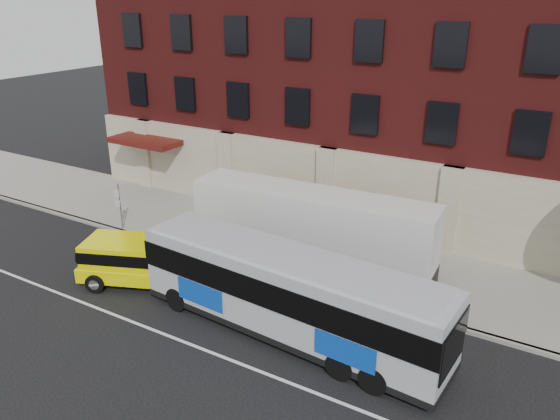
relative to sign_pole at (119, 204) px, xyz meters
The scene contains 9 objects.
ground 10.59m from the sign_pole, 35.87° to the right, with size 120.00×120.00×0.00m, color black.
sidewalk 9.07m from the sign_pole, 18.56° to the left, with size 60.00×6.00×0.15m, color #9B988D.
kerb 8.61m from the sign_pole, ahead, with size 60.00×0.25×0.15m, color #9B988D.
lane_line 10.31m from the sign_pole, 33.60° to the right, with size 60.00×0.12×0.01m, color silver.
building 15.03m from the sign_pole, 51.75° to the left, with size 30.00×12.10×15.00m.
sign_pole is the anchor object (origin of this frame).
city_bus 12.01m from the sign_pole, 16.58° to the right, with size 11.44×3.22×3.10m.
yellow_suv 5.52m from the sign_pole, 38.87° to the right, with size 5.05×3.53×1.89m.
shipping_container 9.98m from the sign_pole, ahead, with size 10.56×2.73×3.49m.
Camera 1 is at (10.90, -11.31, 11.17)m, focal length 35.01 mm.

